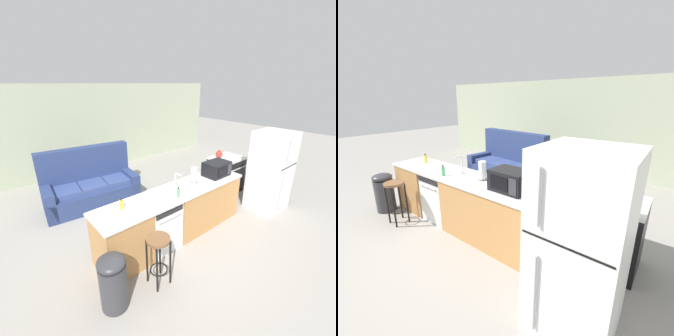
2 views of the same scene
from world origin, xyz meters
TOP-DOWN VIEW (x-y plane):
  - ground_plane at (0.00, 0.00)m, footprint 24.00×24.00m
  - wall_back at (0.30, 4.20)m, footprint 10.00×0.06m
  - kitchen_counter at (0.24, 0.00)m, footprint 2.94×0.66m
  - dishwasher at (-0.25, -0.00)m, footprint 0.58×0.61m
  - stove_range at (2.35, 0.55)m, footprint 0.76×0.68m
  - refrigerator at (2.35, -0.55)m, footprint 0.72×0.73m
  - microwave at (1.21, -0.00)m, footprint 0.50×0.37m
  - sink_faucet at (0.19, 0.06)m, footprint 0.07×0.18m
  - paper_towel_roll at (0.65, 0.07)m, footprint 0.14×0.14m
  - soap_bottle at (0.03, -0.18)m, footprint 0.06×0.06m
  - dish_soap_bottle at (-0.85, 0.08)m, footprint 0.06×0.06m
  - kettle at (2.18, 0.68)m, footprint 0.21×0.17m
  - bar_stool at (-0.73, -0.61)m, footprint 0.32×0.32m
  - trash_bin at (-1.36, -0.53)m, footprint 0.35×0.35m
  - couch at (-0.51, 2.20)m, footprint 2.09×1.13m

SIDE VIEW (x-z plane):
  - ground_plane at x=0.00m, z-range 0.00..0.00m
  - trash_bin at x=-1.36m, z-range 0.01..0.75m
  - couch at x=-0.51m, z-range -0.24..1.03m
  - kitchen_counter at x=0.24m, z-range -0.03..0.87m
  - dishwasher at x=-0.25m, z-range 0.00..0.84m
  - stove_range at x=2.35m, z-range 0.00..0.90m
  - bar_stool at x=-0.73m, z-range 0.17..0.91m
  - refrigerator at x=2.35m, z-range 0.00..1.71m
  - soap_bottle at x=0.03m, z-range 0.88..1.06m
  - dish_soap_bottle at x=-0.85m, z-range 0.88..1.06m
  - kettle at x=2.18m, z-range 0.89..1.08m
  - sink_faucet at x=0.19m, z-range 0.88..1.18m
  - paper_towel_roll at x=0.65m, z-range 0.90..1.18m
  - microwave at x=1.21m, z-range 0.90..1.18m
  - wall_back at x=0.30m, z-range 0.00..2.60m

